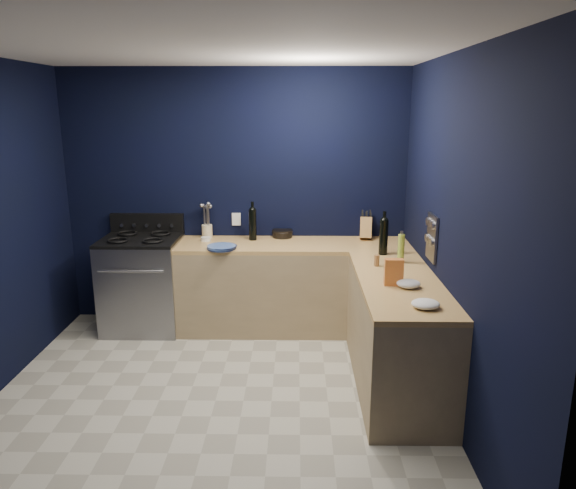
{
  "coord_description": "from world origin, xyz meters",
  "views": [
    {
      "loc": [
        0.62,
        -3.72,
        2.22
      ],
      "look_at": [
        0.55,
        1.0,
        1.0
      ],
      "focal_mm": 33.45,
      "sensor_mm": 36.0,
      "label": 1
    }
  ],
  "objects_px": {
    "plate_stack": "(221,247)",
    "gas_range": "(143,285)",
    "utensil_crock": "(207,231)",
    "crouton_bag": "(394,272)",
    "knife_block": "(366,228)"
  },
  "relations": [
    {
      "from": "gas_range",
      "to": "knife_block",
      "type": "height_order",
      "value": "knife_block"
    },
    {
      "from": "plate_stack",
      "to": "knife_block",
      "type": "distance_m",
      "value": 1.5
    },
    {
      "from": "utensil_crock",
      "to": "crouton_bag",
      "type": "relative_size",
      "value": 0.66
    },
    {
      "from": "crouton_bag",
      "to": "utensil_crock",
      "type": "bearing_deg",
      "value": 139.97
    },
    {
      "from": "plate_stack",
      "to": "utensil_crock",
      "type": "xyz_separation_m",
      "value": [
        -0.21,
        0.45,
        0.05
      ]
    },
    {
      "from": "plate_stack",
      "to": "utensil_crock",
      "type": "distance_m",
      "value": 0.5
    },
    {
      "from": "gas_range",
      "to": "utensil_crock",
      "type": "xyz_separation_m",
      "value": [
        0.63,
        0.24,
        0.51
      ]
    },
    {
      "from": "crouton_bag",
      "to": "plate_stack",
      "type": "bearing_deg",
      "value": 146.31
    },
    {
      "from": "plate_stack",
      "to": "knife_block",
      "type": "xyz_separation_m",
      "value": [
        1.43,
        0.45,
        0.09
      ]
    },
    {
      "from": "gas_range",
      "to": "plate_stack",
      "type": "distance_m",
      "value": 0.98
    },
    {
      "from": "utensil_crock",
      "to": "crouton_bag",
      "type": "height_order",
      "value": "crouton_bag"
    },
    {
      "from": "gas_range",
      "to": "utensil_crock",
      "type": "bearing_deg",
      "value": 20.8
    },
    {
      "from": "gas_range",
      "to": "plate_stack",
      "type": "height_order",
      "value": "plate_stack"
    },
    {
      "from": "plate_stack",
      "to": "gas_range",
      "type": "bearing_deg",
      "value": 165.77
    },
    {
      "from": "gas_range",
      "to": "crouton_bag",
      "type": "height_order",
      "value": "crouton_bag"
    }
  ]
}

